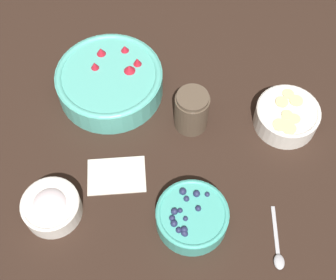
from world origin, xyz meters
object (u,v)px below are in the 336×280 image
object	(u,v)px
bowl_strawberries	(110,80)
bowl_bananas	(287,115)
jar_chocolate	(193,112)
bowl_blueberries	(192,216)
bowl_cream	(51,206)

from	to	relation	value
bowl_strawberries	bowl_bananas	bearing A→B (deg)	-176.05
bowl_strawberries	jar_chocolate	bearing A→B (deg)	170.89
bowl_blueberries	bowl_cream	bearing A→B (deg)	12.67
bowl_bananas	jar_chocolate	distance (m)	0.22
bowl_blueberries	bowl_cream	world-z (taller)	bowl_cream
bowl_blueberries	bowl_bananas	xyz separation A→B (m)	(-0.15, -0.31, 0.00)
bowl_bananas	jar_chocolate	bearing A→B (deg)	17.18
bowl_cream	bowl_blueberries	bearing A→B (deg)	-167.33
bowl_strawberries	jar_chocolate	distance (m)	0.22
bowl_cream	jar_chocolate	xyz separation A→B (m)	(-0.23, -0.31, 0.02)
bowl_blueberries	bowl_bananas	world-z (taller)	same
bowl_bananas	bowl_cream	distance (m)	0.57
bowl_bananas	jar_chocolate	size ratio (longest dim) A/B	1.37
bowl_strawberries	bowl_cream	distance (m)	0.34
bowl_strawberries	bowl_cream	bearing A→B (deg)	89.17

